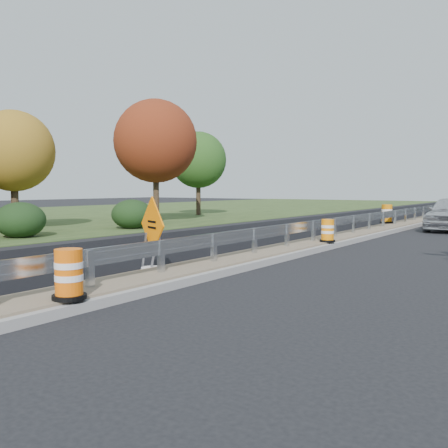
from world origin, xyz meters
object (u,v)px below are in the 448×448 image
Objects in this scene: caution_sign at (153,254)px; barrel_median_far at (387,214)px; barrel_median_near at (69,275)px; barrel_median_mid at (328,231)px.

barrel_median_far is at bearing 113.25° from caution_sign.
caution_sign is 2.23× the size of barrel_median_near.
barrel_median_mid is at bearing 103.10° from caution_sign.
barrel_median_far reaches higher than barrel_median_near.
barrel_median_mid is (1.45, 7.27, 0.12)m from caution_sign.
caution_sign is 3.89m from barrel_median_near.
caution_sign is at bearing -101.28° from barrel_median_mid.
barrel_median_mid is 10.46m from barrel_median_far.
barrel_median_near reaches higher than barrel_median_mid.
barrel_median_near is at bearing -90.00° from barrel_median_mid.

